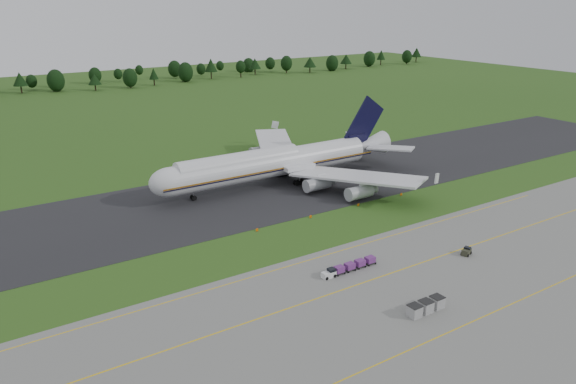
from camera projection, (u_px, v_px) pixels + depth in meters
ground at (300, 236)px, 112.31m from camera, size 600.00×600.00×0.00m
apron at (426, 311)px, 85.42m from camera, size 300.00×52.00×0.06m
taxiway at (234, 197)px, 134.43m from camera, size 300.00×40.00×0.08m
apron_markings at (394, 291)px, 90.96m from camera, size 300.00×30.20×0.01m
tree_line at (87, 78)px, 292.63m from camera, size 527.51×20.67×11.96m
aircraft at (276, 162)px, 142.74m from camera, size 70.57×69.36×19.97m
baggage_train at (348, 267)px, 97.63m from camera, size 11.41×1.46×1.40m
utility_cart at (466, 252)px, 103.87m from camera, size 2.31×1.80×1.12m
uld_row at (426, 306)px, 84.73m from camera, size 6.69×1.89×1.86m
edge_markers at (335, 211)px, 125.14m from camera, size 40.90×0.30×0.60m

